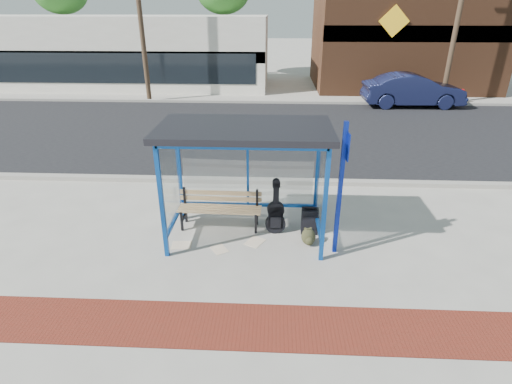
# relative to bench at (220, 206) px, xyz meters

# --- Properties ---
(ground) EXTENTS (120.00, 120.00, 0.00)m
(ground) POSITION_rel_bench_xyz_m (0.60, -0.46, -0.48)
(ground) COLOR #B2ADA0
(ground) RESTS_ON ground
(brick_paver_strip) EXTENTS (60.00, 1.00, 0.01)m
(brick_paver_strip) POSITION_rel_bench_xyz_m (0.60, -3.06, -0.48)
(brick_paver_strip) COLOR maroon
(brick_paver_strip) RESTS_ON ground
(curb_near) EXTENTS (60.00, 0.25, 0.12)m
(curb_near) POSITION_rel_bench_xyz_m (0.60, 2.44, -0.42)
(curb_near) COLOR gray
(curb_near) RESTS_ON ground
(street_asphalt) EXTENTS (60.00, 10.00, 0.00)m
(street_asphalt) POSITION_rel_bench_xyz_m (0.60, 7.54, -0.48)
(street_asphalt) COLOR black
(street_asphalt) RESTS_ON ground
(curb_far) EXTENTS (60.00, 0.25, 0.12)m
(curb_far) POSITION_rel_bench_xyz_m (0.60, 12.64, -0.42)
(curb_far) COLOR gray
(curb_far) RESTS_ON ground
(far_sidewalk) EXTENTS (60.00, 4.00, 0.01)m
(far_sidewalk) POSITION_rel_bench_xyz_m (0.60, 14.54, -0.48)
(far_sidewalk) COLOR #B2ADA0
(far_sidewalk) RESTS_ON ground
(bus_shelter) EXTENTS (3.30, 1.80, 2.42)m
(bus_shelter) POSITION_rel_bench_xyz_m (0.60, -0.39, 1.59)
(bus_shelter) COLOR #0D4299
(bus_shelter) RESTS_ON ground
(storefront_white) EXTENTS (18.00, 6.04, 4.00)m
(storefront_white) POSITION_rel_bench_xyz_m (-8.40, 17.52, 1.51)
(storefront_white) COLOR silver
(storefront_white) RESTS_ON ground
(storefront_brown) EXTENTS (10.00, 7.08, 6.40)m
(storefront_brown) POSITION_rel_bench_xyz_m (8.60, 18.03, 2.72)
(storefront_brown) COLOR #59331E
(storefront_brown) RESTS_ON ground
(utility_pole_west) EXTENTS (1.60, 0.24, 8.00)m
(utility_pole_west) POSITION_rel_bench_xyz_m (-5.40, 12.94, 3.62)
(utility_pole_west) COLOR #4C3826
(utility_pole_west) RESTS_ON ground
(utility_pole_east) EXTENTS (1.60, 0.24, 8.00)m
(utility_pole_east) POSITION_rel_bench_xyz_m (9.60, 12.94, 3.62)
(utility_pole_east) COLOR #4C3826
(utility_pole_east) RESTS_ON ground
(bench) EXTENTS (1.82, 0.49, 0.86)m
(bench) POSITION_rel_bench_xyz_m (0.00, 0.00, 0.00)
(bench) COLOR black
(bench) RESTS_ON ground
(guitar_bag) EXTENTS (0.44, 0.17, 1.18)m
(guitar_bag) POSITION_rel_bench_xyz_m (1.22, -0.23, -0.05)
(guitar_bag) COLOR black
(guitar_bag) RESTS_ON ground
(suitcase) EXTENTS (0.36, 0.25, 0.62)m
(suitcase) POSITION_rel_bench_xyz_m (1.95, -0.21, -0.20)
(suitcase) COLOR black
(suitcase) RESTS_ON ground
(backpack) EXTENTS (0.33, 0.31, 0.36)m
(backpack) POSITION_rel_bench_xyz_m (1.90, -0.68, -0.31)
(backpack) COLOR #2F2F1A
(backpack) RESTS_ON ground
(sign_post) EXTENTS (0.11, 0.33, 2.66)m
(sign_post) POSITION_rel_bench_xyz_m (2.41, -0.91, 1.01)
(sign_post) COLOR navy
(sign_post) RESTS_ON ground
(newspaper_a) EXTENTS (0.43, 0.35, 0.01)m
(newspaper_a) POSITION_rel_bench_xyz_m (-0.70, -0.84, -0.48)
(newspaper_a) COLOR white
(newspaper_a) RESTS_ON ground
(newspaper_b) EXTENTS (0.42, 0.44, 0.01)m
(newspaper_b) POSITION_rel_bench_xyz_m (0.10, -0.96, -0.48)
(newspaper_b) COLOR white
(newspaper_b) RESTS_ON ground
(newspaper_c) EXTENTS (0.47, 0.51, 0.01)m
(newspaper_c) POSITION_rel_bench_xyz_m (0.80, -0.64, -0.48)
(newspaper_c) COLOR white
(newspaper_c) RESTS_ON ground
(parked_car) EXTENTS (4.77, 1.76, 1.56)m
(parked_car) POSITION_rel_bench_xyz_m (7.84, 12.25, 0.30)
(parked_car) COLOR #181D43
(parked_car) RESTS_ON ground
(fire_hydrant) EXTENTS (0.32, 0.21, 0.71)m
(fire_hydrant) POSITION_rel_bench_xyz_m (10.63, 13.15, -0.10)
(fire_hydrant) COLOR #AA0C0C
(fire_hydrant) RESTS_ON ground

